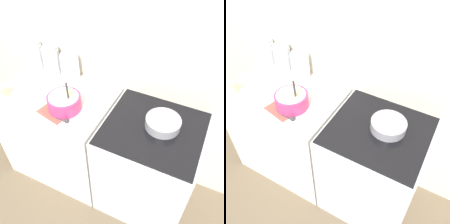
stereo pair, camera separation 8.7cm
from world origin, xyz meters
The scene contains 12 objects.
ground_plane centered at (0.00, 0.00, 0.00)m, with size 12.00×12.00×0.00m, color brown.
wall_back centered at (0.00, 0.69, 1.20)m, with size 4.87×0.05×2.40m.
countertop_cabinet centered at (-0.47, 0.33, 0.47)m, with size 0.94×0.67×0.93m.
stove centered at (0.37, 0.33, 0.47)m, with size 0.72×0.68×0.93m.
mixing_bowl centered at (-0.30, 0.23, 1.00)m, with size 0.25×0.25×0.26m.
baking_pan centered at (0.42, 0.37, 0.97)m, with size 0.25×0.25×0.07m.
storage_jar_left centered at (-0.83, 0.57, 1.05)m, with size 0.15×0.15×0.26m.
storage_jar_middle centered at (-0.64, 0.57, 1.05)m, with size 0.14×0.14×0.27m.
storage_jar_right centered at (-0.46, 0.57, 1.04)m, with size 0.15×0.15×0.24m.
tin_can centered at (-0.82, 0.14, 0.98)m, with size 0.08×0.08×0.09m.
recipe_page centered at (-0.34, 0.20, 0.94)m, with size 0.28×0.29×0.01m.
measuring_spoon centered at (-0.22, 0.11, 0.95)m, with size 0.12×0.04×0.04m.
Camera 2 is at (0.70, -0.83, 2.23)m, focal length 40.00 mm.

